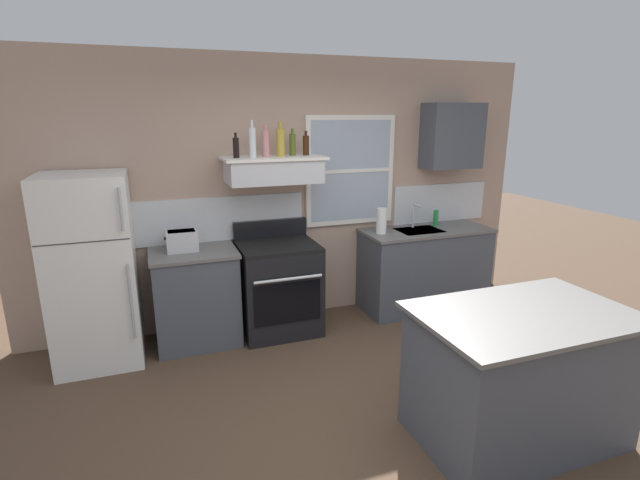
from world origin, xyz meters
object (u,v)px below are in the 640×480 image
toaster (182,240)px  dish_soap_bottle (436,218)px  bottle_balsamic_dark (236,147)px  bottle_rose_pink (266,143)px  paper_towel_roll (382,221)px  bottle_clear_tall (252,142)px  stove_range (279,287)px  bottle_champagne_gold_foil (281,142)px  refrigerator (92,271)px  bottle_brown_stout (306,145)px  kitchen_island (518,375)px  bottle_olive_oil_square (292,144)px

toaster → dish_soap_bottle: 2.77m
bottle_balsamic_dark → dish_soap_bottle: size_ratio=1.27×
bottle_rose_pink → paper_towel_roll: bearing=-2.9°
bottle_clear_tall → bottle_rose_pink: size_ratio=1.13×
stove_range → paper_towel_roll: paper_towel_roll is taller
toaster → bottle_champagne_gold_foil: bottle_champagne_gold_foil is taller
toaster → bottle_clear_tall: 1.12m
bottle_balsamic_dark → bottle_clear_tall: size_ratio=0.67×
refrigerator → bottle_balsamic_dark: (1.30, 0.09, 1.01)m
bottle_brown_stout → bottle_clear_tall: bearing=-170.6°
bottle_balsamic_dark → bottle_champagne_gold_foil: (0.43, 0.01, 0.04)m
bottle_balsamic_dark → kitchen_island: size_ratio=0.16×
bottle_brown_stout → bottle_champagne_gold_foil: bearing=-168.7°
bottle_balsamic_dark → paper_towel_roll: size_ratio=0.84×
paper_towel_roll → bottle_clear_tall: bearing=179.6°
bottle_champagne_gold_foil → bottle_brown_stout: bottle_champagne_gold_foil is taller
bottle_rose_pink → bottle_champagne_gold_foil: bottle_champagne_gold_foil is taller
bottle_olive_oil_square → bottle_brown_stout: size_ratio=1.10×
bottle_rose_pink → kitchen_island: (1.14, -2.22, -1.41)m
bottle_rose_pink → stove_range: bearing=-57.2°
bottle_clear_tall → dish_soap_bottle: (2.08, 0.09, -0.89)m
stove_range → bottle_brown_stout: size_ratio=4.68×
bottle_clear_tall → dish_soap_bottle: size_ratio=1.88×
refrigerator → bottle_rose_pink: bottle_rose_pink is taller
toaster → bottle_balsamic_dark: bearing=-0.9°
paper_towel_roll → kitchen_island: (-0.07, -2.16, -0.59)m
toaster → bottle_olive_oil_square: size_ratio=1.16×
stove_range → bottle_champagne_gold_foil: (0.08, 0.08, 1.42)m
bottle_olive_oil_square → kitchen_island: size_ratio=0.18×
bottle_rose_pink → bottle_brown_stout: 0.41m
refrigerator → kitchen_island: bearing=-37.6°
toaster → bottle_brown_stout: bottle_brown_stout is taller
toaster → bottle_olive_oil_square: 1.39m
refrigerator → bottle_brown_stout: size_ratio=7.16×
bottle_rose_pink → toaster: bearing=-178.5°
toaster → paper_towel_roll: paper_towel_roll is taller
bottle_brown_stout → dish_soap_bottle: size_ratio=1.29×
bottle_clear_tall → bottle_rose_pink: (0.14, 0.05, -0.02)m
toaster → dish_soap_bottle: toaster is taller
stove_range → dish_soap_bottle: size_ratio=6.06×
paper_towel_roll → bottle_olive_oil_square: bearing=172.7°
bottle_brown_stout → paper_towel_roll: 1.13m
bottle_clear_tall → paper_towel_roll: (1.35, -0.01, -0.84)m
refrigerator → bottle_brown_stout: (2.00, 0.16, 1.01)m
stove_range → kitchen_island: size_ratio=0.78×
stove_range → paper_towel_roll: 1.28m
stove_range → bottle_olive_oil_square: bearing=36.2°
toaster → bottle_rose_pink: (0.82, 0.02, 0.86)m
refrigerator → bottle_balsamic_dark: size_ratio=7.31×
bottle_rose_pink → bottle_brown_stout: bearing=5.2°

